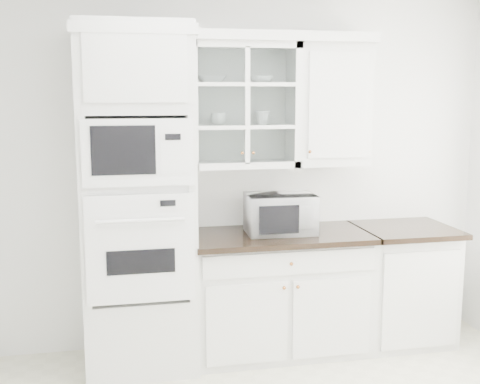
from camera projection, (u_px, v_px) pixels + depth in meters
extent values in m
cube|color=white|center=(234.00, 171.00, 4.60)|extent=(4.00, 0.02, 2.70)
cube|color=silver|center=(138.00, 201.00, 4.17)|extent=(0.76, 0.65, 2.40)
cube|color=white|center=(141.00, 249.00, 3.89)|extent=(0.70, 0.03, 0.72)
cube|color=black|center=(141.00, 262.00, 3.89)|extent=(0.44, 0.01, 0.16)
cube|color=white|center=(138.00, 153.00, 3.79)|extent=(0.70, 0.03, 0.43)
cube|color=black|center=(123.00, 150.00, 3.75)|extent=(0.40, 0.01, 0.31)
cube|color=silver|center=(278.00, 294.00, 4.53)|extent=(1.30, 0.60, 0.88)
cube|color=black|center=(280.00, 236.00, 4.42)|extent=(1.32, 0.67, 0.04)
cube|color=silver|center=(401.00, 286.00, 4.73)|extent=(0.70, 0.60, 0.88)
cube|color=black|center=(406.00, 230.00, 4.62)|extent=(0.72, 0.67, 0.04)
cube|color=silver|center=(243.00, 105.00, 4.38)|extent=(0.80, 0.33, 0.90)
cube|color=silver|center=(242.00, 126.00, 4.40)|extent=(0.74, 0.29, 0.02)
cube|color=silver|center=(243.00, 85.00, 4.36)|extent=(0.74, 0.29, 0.02)
cube|color=silver|center=(330.00, 105.00, 4.52)|extent=(0.55, 0.33, 0.90)
cube|color=white|center=(229.00, 36.00, 4.26)|extent=(2.14, 0.38, 0.07)
imported|color=white|center=(280.00, 213.00, 4.43)|extent=(0.52, 0.44, 0.29)
imported|color=white|center=(211.00, 79.00, 4.31)|extent=(0.22, 0.22, 0.05)
imported|color=white|center=(262.00, 80.00, 4.38)|extent=(0.18, 0.18, 0.05)
imported|color=white|center=(218.00, 119.00, 4.37)|extent=(0.14, 0.14, 0.09)
imported|color=white|center=(263.00, 118.00, 4.42)|extent=(0.12, 0.12, 0.10)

